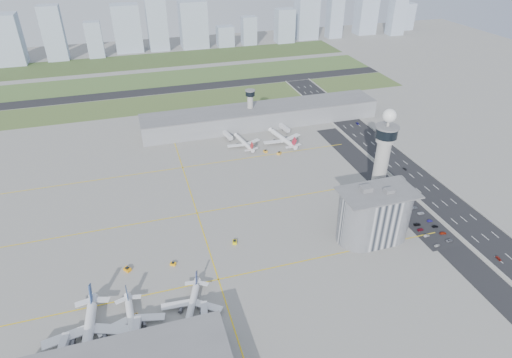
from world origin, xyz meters
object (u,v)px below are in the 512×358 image
object	(u,v)px
airplane_near_c	(191,304)
car_lot_3	(417,224)
control_tower	(383,155)
car_hw_0	(499,258)
car_lot_0	(437,245)
secondary_tower	(250,104)
jet_bridge_far_1	(280,126)
jet_bridge_near_1	(135,347)
car_hw_2	(358,123)
tug_3	(235,242)
airplane_far_b	(282,135)
airplane_far_a	(244,140)
tug_5	(279,153)
tug_4	(265,151)
airplane_near_b	(131,320)
car_lot_5	(403,211)
car_lot_9	(430,221)
car_lot_4	(406,216)
car_hw_4	(317,103)
airplane_near_a	(87,331)
tug_1	(127,269)
car_lot_1	(427,236)
car_hw_1	(405,169)
jet_bridge_near_2	(205,330)
car_lot_6	(449,240)
jet_bridge_far_0	(224,134)
car_lot_7	(443,233)
car_lot_8	(435,226)
car_lot_10	(421,213)
car_lot_2	(420,230)
tug_2	(173,264)
tug_0	(136,316)
admin_building	(374,215)
car_lot_11	(414,208)

from	to	relation	value
airplane_near_c	car_lot_3	bearing A→B (deg)	120.19
control_tower	car_hw_0	xyz separation A→B (m)	(36.03, -67.46, -34.42)
car_lot_3	car_lot_0	bearing A→B (deg)	-179.44
secondary_tower	jet_bridge_far_1	xyz separation A→B (m)	(22.00, -18.00, -15.95)
jet_bridge_near_1	car_hw_2	bearing A→B (deg)	-38.20
tug_3	car_lot_3	xyz separation A→B (m)	(108.81, -16.21, -0.34)
airplane_far_b	airplane_far_a	bearing A→B (deg)	73.45
secondary_tower	jet_bridge_near_1	distance (m)	239.88
tug_5	tug_4	bearing A→B (deg)	13.45
airplane_near_b	car_hw_2	xyz separation A→B (m)	(205.58, 170.41, -4.38)
car_lot_5	car_lot_9	world-z (taller)	car_lot_9
car_lot_4	car_hw_4	distance (m)	192.70
airplane_near_a	jet_bridge_near_1	bearing A→B (deg)	64.33
airplane_far_b	car_hw_2	xyz separation A→B (m)	(76.98, 13.35, -5.10)
tug_1	tug_4	distance (m)	152.03
car_lot_1	car_hw_1	world-z (taller)	car_lot_1
tug_5	car_lot_4	world-z (taller)	tug_5
tug_5	jet_bridge_near_2	bearing A→B (deg)	106.38
secondary_tower	car_lot_9	world-z (taller)	secondary_tower
car_lot_1	car_lot_6	world-z (taller)	car_lot_1
jet_bridge_far_0	tug_4	world-z (taller)	jet_bridge_far_0
tug_3	car_lot_7	xyz separation A→B (m)	(118.42, -27.61, -0.40)
airplane_near_b	jet_bridge_far_1	xyz separation A→B (m)	(135.61, 180.18, -2.15)
jet_bridge_near_2	car_lot_8	size ratio (longest dim) A/B	3.70
car_lot_4	car_lot_10	size ratio (longest dim) A/B	0.77
control_tower	car_lot_2	bearing A→B (deg)	-71.97
airplane_near_c	car_lot_4	xyz separation A→B (m)	(138.87, 34.43, -4.28)
car_hw_0	tug_2	bearing A→B (deg)	168.60
airplane_far_b	car_hw_1	world-z (taller)	airplane_far_b
tug_0	car_hw_1	xyz separation A→B (m)	(196.93, 81.56, -0.22)
admin_building	jet_bridge_near_1	size ratio (longest dim) A/B	3.00
car_lot_4	car_hw_2	world-z (taller)	car_hw_2
secondary_tower	tug_0	bearing A→B (deg)	-120.09
car_lot_2	car_lot_4	world-z (taller)	car_lot_4
secondary_tower	tug_5	size ratio (longest dim) A/B	8.86
car_lot_2	car_lot_7	distance (m)	12.58
secondary_tower	car_lot_11	bearing A→B (deg)	-68.03
secondary_tower	car_hw_0	distance (m)	224.26
airplane_near_c	car_hw_1	size ratio (longest dim) A/B	9.95
car_lot_7	car_hw_2	size ratio (longest dim) A/B	0.91
car_lot_9	car_lot_10	distance (m)	8.40
tug_4	car_lot_7	world-z (taller)	tug_4
airplane_far_b	car_hw_1	size ratio (longest dim) A/B	11.72
admin_building	airplane_near_c	world-z (taller)	admin_building
tug_4	car_lot_11	size ratio (longest dim) A/B	0.77
airplane_near_b	car_lot_10	bearing A→B (deg)	98.85
jet_bridge_far_0	car_lot_5	world-z (taller)	jet_bridge_far_0
tug_1	jet_bridge_far_0	bearing A→B (deg)	20.62
airplane_far_a	car_hw_1	xyz separation A→B (m)	(102.45, -72.30, -4.19)
airplane_near_a	car_hw_2	xyz separation A→B (m)	(223.83, 172.26, -5.81)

